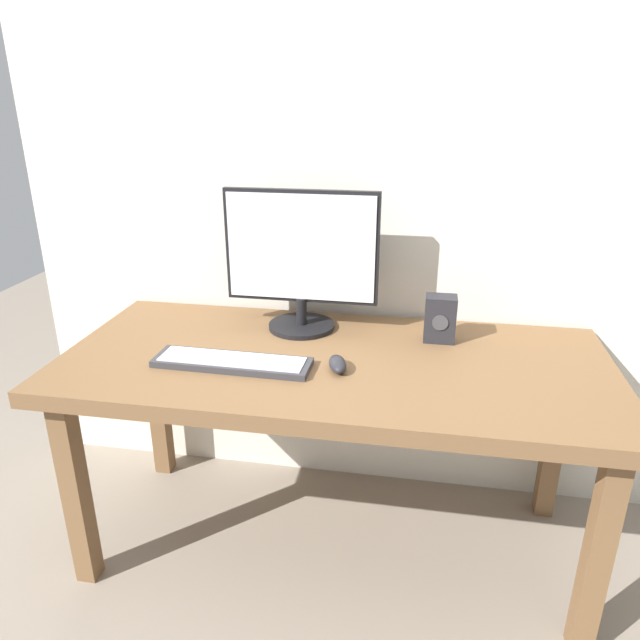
# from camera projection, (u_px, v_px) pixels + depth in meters

# --- Properties ---
(ground_plane) EXTENTS (6.00, 6.00, 0.00)m
(ground_plane) POSITION_uv_depth(u_px,v_px,m) (332.00, 540.00, 2.05)
(ground_plane) COLOR gray
(wall_back) EXTENTS (2.46, 0.04, 3.00)m
(wall_back) POSITION_uv_depth(u_px,v_px,m) (356.00, 82.00, 1.89)
(wall_back) COLOR silver
(wall_back) RESTS_ON ground_plane
(desk) EXTENTS (1.68, 0.76, 0.71)m
(desk) POSITION_uv_depth(u_px,v_px,m) (334.00, 379.00, 1.82)
(desk) COLOR brown
(desk) RESTS_ON ground_plane
(monitor) EXTENTS (0.51, 0.23, 0.47)m
(monitor) POSITION_uv_depth(u_px,v_px,m) (301.00, 258.00, 1.93)
(monitor) COLOR black
(monitor) RESTS_ON desk
(keyboard_primary) EXTENTS (0.47, 0.14, 0.02)m
(keyboard_primary) POSITION_uv_depth(u_px,v_px,m) (232.00, 362.00, 1.73)
(keyboard_primary) COLOR #333338
(keyboard_primary) RESTS_ON desk
(mouse) EXTENTS (0.08, 0.12, 0.04)m
(mouse) POSITION_uv_depth(u_px,v_px,m) (338.00, 364.00, 1.70)
(mouse) COLOR #232328
(mouse) RESTS_ON desk
(speaker_right) EXTENTS (0.10, 0.08, 0.15)m
(speaker_right) POSITION_uv_depth(u_px,v_px,m) (440.00, 319.00, 1.89)
(speaker_right) COLOR #232328
(speaker_right) RESTS_ON desk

